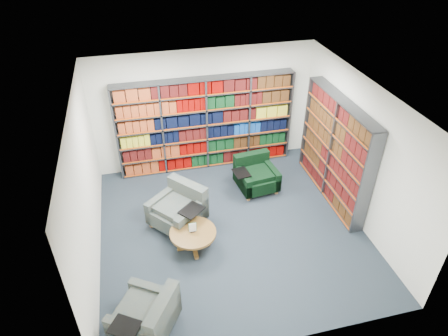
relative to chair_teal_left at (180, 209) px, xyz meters
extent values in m
cube|color=#1D2330|center=(0.93, -0.45, -0.33)|extent=(5.00, 5.00, 0.01)
cube|color=white|center=(0.93, -0.45, 2.48)|extent=(5.00, 5.00, 0.01)
cube|color=white|center=(0.93, 2.05, 1.07)|extent=(5.00, 0.01, 2.80)
cube|color=white|center=(0.93, -2.96, 1.07)|extent=(5.00, 0.01, 2.80)
cube|color=white|center=(-1.58, -0.45, 1.07)|extent=(0.01, 5.00, 2.80)
cube|color=white|center=(3.43, -0.45, 1.07)|extent=(0.01, 5.00, 2.80)
cube|color=#47494F|center=(0.93, 1.89, 0.77)|extent=(4.00, 0.28, 2.20)
cube|color=silver|center=(0.93, 2.02, 0.77)|extent=(4.00, 0.02, 2.20)
cube|color=#D84C0A|center=(0.93, 1.76, 0.77)|extent=(4.00, 0.01, 2.20)
cube|color=#973A18|center=(0.93, 1.89, -0.15)|extent=(3.88, 0.21, 0.29)
cube|color=#3E0B0B|center=(0.93, 1.89, 0.22)|extent=(3.88, 0.21, 0.29)
cube|color=gold|center=(0.93, 1.89, 0.58)|extent=(3.88, 0.21, 0.29)
cube|color=#973A18|center=(0.93, 1.89, 0.95)|extent=(3.88, 0.21, 0.29)
cube|color=#973A18|center=(0.93, 1.89, 1.32)|extent=(3.88, 0.21, 0.29)
cube|color=#973A18|center=(0.93, 1.89, 1.68)|extent=(3.88, 0.21, 0.29)
cube|color=#47494F|center=(3.27, 0.15, 0.77)|extent=(0.28, 2.50, 2.20)
cube|color=silver|center=(3.40, 0.15, 0.77)|extent=(0.02, 2.50, 2.20)
cube|color=#D84C0A|center=(3.14, 0.15, 0.77)|extent=(0.02, 2.50, 2.20)
cube|color=#3E0B0B|center=(3.27, 0.15, -0.15)|extent=(0.21, 2.38, 0.29)
cube|color=#3B210C|center=(3.27, 0.15, 0.22)|extent=(0.21, 2.38, 0.29)
cube|color=#3B210C|center=(3.27, 0.15, 0.58)|extent=(0.21, 2.38, 0.29)
cube|color=#3B210C|center=(3.27, 0.15, 0.95)|extent=(0.21, 2.38, 0.29)
cube|color=#3B210C|center=(3.27, 0.15, 1.32)|extent=(0.21, 2.38, 0.29)
cube|color=#3E0B0B|center=(3.27, 0.15, 1.68)|extent=(0.21, 2.38, 0.29)
cube|color=#0C243B|center=(-0.07, -0.05, -0.07)|extent=(1.26, 1.26, 0.32)
cube|color=#0C243B|center=(0.20, 0.17, 0.13)|extent=(0.73, 0.80, 0.71)
cube|color=#0C243B|center=(-0.31, 0.23, 0.01)|extent=(0.77, 0.68, 0.47)
cube|color=#0C243B|center=(0.18, -0.34, 0.01)|extent=(0.77, 0.68, 0.47)
cube|color=black|center=(0.17, -0.41, 0.27)|extent=(0.55, 0.54, 0.02)
cube|color=brown|center=(-0.58, -0.01, -0.28)|extent=(0.10, 0.10, 0.10)
cube|color=brown|center=(-0.11, -0.57, -0.28)|extent=(0.10, 0.10, 0.10)
cube|color=brown|center=(-0.03, 0.46, -0.28)|extent=(0.10, 0.10, 0.10)
cube|color=brown|center=(0.45, -0.09, -0.28)|extent=(0.10, 0.10, 0.10)
cube|color=black|center=(1.80, 0.69, -0.09)|extent=(0.90, 0.90, 0.29)
cube|color=black|center=(1.76, 1.01, 0.09)|extent=(0.83, 0.27, 0.65)
cube|color=black|center=(1.46, 0.65, -0.02)|extent=(0.22, 0.82, 0.43)
cube|color=black|center=(2.14, 0.73, -0.02)|extent=(0.22, 0.82, 0.43)
cube|color=black|center=(1.42, 0.60, 0.21)|extent=(0.35, 0.43, 0.02)
cube|color=brown|center=(1.50, 0.32, -0.28)|extent=(0.07, 0.07, 0.09)
cube|color=brown|center=(2.17, 0.40, -0.28)|extent=(0.07, 0.07, 0.09)
cube|color=brown|center=(1.43, 0.99, -0.28)|extent=(0.07, 0.07, 0.09)
cube|color=brown|center=(2.09, 1.06, -0.28)|extent=(0.07, 0.07, 0.09)
cube|color=#0C243B|center=(-0.87, -2.25, -0.09)|extent=(1.15, 1.15, 0.30)
cube|color=#0C243B|center=(-0.60, -2.43, 0.10)|extent=(0.60, 0.80, 0.66)
cube|color=#0C243B|center=(-0.68, -1.96, -0.01)|extent=(0.77, 0.56, 0.44)
cube|color=#0C243B|center=(-1.06, -2.55, -0.01)|extent=(0.77, 0.56, 0.44)
cube|color=black|center=(-1.13, -2.56, 0.23)|extent=(0.51, 0.48, 0.02)
cube|color=brown|center=(-0.98, -1.78, -0.28)|extent=(0.09, 0.09, 0.09)
cube|color=brown|center=(-0.40, -2.15, -0.28)|extent=(0.09, 0.09, 0.09)
cylinder|color=brown|center=(0.12, -0.78, 0.05)|extent=(0.85, 0.85, 0.05)
cylinder|color=brown|center=(0.12, -0.78, -0.14)|extent=(0.11, 0.11, 0.34)
cube|color=brown|center=(0.12, -0.78, -0.29)|extent=(0.61, 0.08, 0.06)
cube|color=brown|center=(0.12, -0.78, -0.29)|extent=(0.08, 0.61, 0.06)
cube|color=black|center=(0.12, -0.78, 0.08)|extent=(0.09, 0.05, 0.01)
cube|color=white|center=(0.12, -0.78, 0.18)|extent=(0.13, 0.01, 0.19)
cube|color=#145926|center=(0.12, -0.77, 0.18)|extent=(0.15, 0.00, 0.20)
camera|label=1|loc=(-0.59, -6.05, 5.10)|focal=32.00mm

